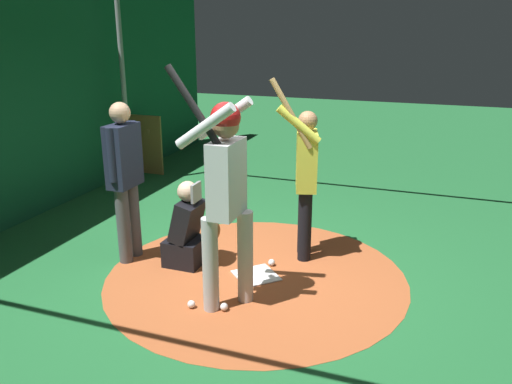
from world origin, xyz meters
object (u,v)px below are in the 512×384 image
(visitor, at_px, (305,175))
(home_plate, at_px, (256,275))
(baseball_2, at_px, (191,304))
(umpire, at_px, (125,173))
(bat_rack, at_px, (139,146))
(baseball_1, at_px, (272,262))
(catcher, at_px, (188,232))
(baseball_0, at_px, (224,307))
(batter, at_px, (225,185))

(visitor, bearing_deg, home_plate, -133.11)
(visitor, bearing_deg, baseball_2, -131.36)
(home_plate, xyz_separation_m, baseball_2, (-0.35, -0.82, 0.03))
(home_plate, bearing_deg, umpire, -177.87)
(visitor, bearing_deg, bat_rack, 129.59)
(home_plate, bearing_deg, baseball_1, 75.74)
(catcher, height_order, baseball_0, catcher)
(visitor, xyz_separation_m, baseball_1, (-0.26, -0.38, -0.94))
(umpire, xyz_separation_m, baseball_0, (1.47, -0.70, -0.97))
(catcher, bearing_deg, batter, -41.88)
(catcher, height_order, baseball_1, catcher)
(batter, bearing_deg, catcher, 138.12)
(catcher, xyz_separation_m, baseball_1, (0.88, 0.26, -0.34))
(batter, xyz_separation_m, bat_rack, (-3.34, 3.80, -0.71))
(baseball_0, distance_m, baseball_1, 1.07)
(baseball_1, bearing_deg, baseball_2, -110.94)
(baseball_0, relative_size, baseball_1, 1.00)
(visitor, relative_size, baseball_1, 27.80)
(home_plate, relative_size, visitor, 0.20)
(catcher, bearing_deg, baseball_1, 16.54)
(bat_rack, xyz_separation_m, baseball_0, (3.35, -3.93, -0.45))
(baseball_0, height_order, baseball_2, same)
(batter, distance_m, baseball_2, 1.21)
(baseball_2, bearing_deg, batter, 31.92)
(umpire, relative_size, baseball_1, 24.23)
(bat_rack, height_order, baseball_2, bat_rack)
(visitor, relative_size, bat_rack, 1.96)
(umpire, bearing_deg, baseball_1, 12.59)
(umpire, distance_m, baseball_0, 1.90)
(bat_rack, distance_m, baseball_0, 5.18)
(home_plate, relative_size, baseball_1, 5.68)
(catcher, height_order, visitor, visitor)
(baseball_1, bearing_deg, umpire, -167.41)
(batter, bearing_deg, baseball_1, 81.89)
(bat_rack, bearing_deg, baseball_0, -49.52)
(baseball_0, bearing_deg, catcher, 133.94)
(catcher, bearing_deg, baseball_2, -62.00)
(batter, distance_m, bat_rack, 5.11)
(baseball_2, bearing_deg, catcher, 118.00)
(umpire, bearing_deg, home_plate, 2.13)
(bat_rack, xyz_separation_m, baseball_1, (3.47, -2.87, -0.45))
(catcher, height_order, baseball_2, catcher)
(visitor, xyz_separation_m, baseball_2, (-0.69, -1.50, -0.94))
(batter, xyz_separation_m, baseball_2, (-0.30, -0.18, -1.16))
(visitor, distance_m, baseball_2, 1.90)
(umpire, bearing_deg, baseball_0, -25.61)
(umpire, height_order, baseball_2, umpire)
(umpire, relative_size, baseball_2, 24.23)
(catcher, distance_m, bat_rack, 4.06)
(catcher, xyz_separation_m, visitor, (1.14, 0.64, 0.60))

